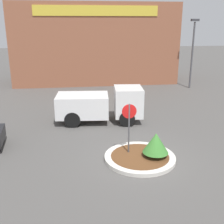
{
  "coord_description": "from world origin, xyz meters",
  "views": [
    {
      "loc": [
        -2.75,
        -11.16,
        5.92
      ],
      "look_at": [
        -0.89,
        2.87,
        1.37
      ],
      "focal_mm": 45.0,
      "sensor_mm": 36.0,
      "label": 1
    }
  ],
  "objects": [
    {
      "name": "island_shrub",
      "position": [
        0.68,
        -0.11,
        0.82
      ],
      "size": [
        1.15,
        1.15,
        1.1
      ],
      "color": "brown",
      "rests_on": "traffic_island"
    },
    {
      "name": "ground_plane",
      "position": [
        0.0,
        0.0,
        0.0
      ],
      "size": [
        120.0,
        120.0,
        0.0
      ],
      "primitive_type": "plane",
      "color": "#514F4C"
    },
    {
      "name": "stop_sign",
      "position": [
        -0.44,
        0.45,
        1.71
      ],
      "size": [
        0.66,
        0.07,
        2.5
      ],
      "color": "#4C4C51",
      "rests_on": "ground_plane"
    },
    {
      "name": "utility_truck",
      "position": [
        -1.26,
        5.27,
        1.12
      ],
      "size": [
        5.33,
        2.44,
        2.14
      ],
      "rotation": [
        0.0,
        0.0,
        -0.08
      ],
      "color": "white",
      "rests_on": "ground_plane"
    },
    {
      "name": "traffic_island",
      "position": [
        0.0,
        0.0,
        0.08
      ],
      "size": [
        3.2,
        3.2,
        0.17
      ],
      "color": "beige",
      "rests_on": "ground_plane"
    },
    {
      "name": "storefront_building",
      "position": [
        -0.64,
        18.26,
        3.85
      ],
      "size": [
        15.93,
        6.07,
        7.7
      ],
      "color": "#93563D",
      "rests_on": "ground_plane"
    },
    {
      "name": "light_pole",
      "position": [
        7.9,
        13.57,
        3.65
      ],
      "size": [
        0.7,
        0.3,
        6.19
      ],
      "color": "#4C4C51",
      "rests_on": "ground_plane"
    }
  ]
}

